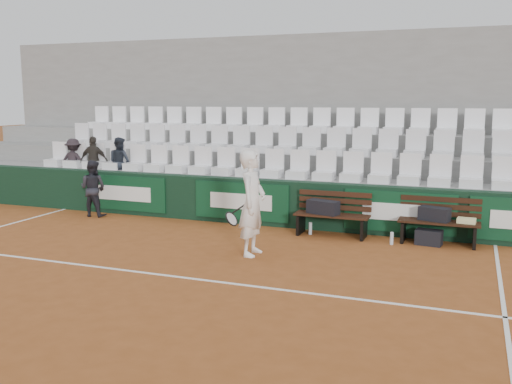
{
  "coord_description": "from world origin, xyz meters",
  "views": [
    {
      "loc": [
        4.48,
        -7.56,
        2.76
      ],
      "look_at": [
        0.69,
        2.4,
        1.0
      ],
      "focal_mm": 40.0,
      "sensor_mm": 36.0,
      "label": 1
    }
  ],
  "objects_px": {
    "spectator_a": "(73,144)",
    "water_bottle_far": "(392,238)",
    "sports_bag_right": "(434,214)",
    "spectator_b": "(93,143)",
    "bench_left": "(332,225)",
    "ball_kid": "(93,188)",
    "sports_bag_left": "(323,207)",
    "spectator_c": "(119,144)",
    "water_bottle_near": "(310,228)",
    "bench_right": "(438,233)",
    "tennis_player": "(252,203)",
    "sports_bag_ground": "(429,237)"
  },
  "relations": [
    {
      "from": "bench_right",
      "to": "tennis_player",
      "type": "xyz_separation_m",
      "value": [
        -3.06,
        -1.95,
        0.71
      ]
    },
    {
      "from": "spectator_c",
      "to": "sports_bag_left",
      "type": "bearing_deg",
      "value": -174.64
    },
    {
      "from": "sports_bag_left",
      "to": "water_bottle_near",
      "type": "height_order",
      "value": "sports_bag_left"
    },
    {
      "from": "spectator_b",
      "to": "tennis_player",
      "type": "bearing_deg",
      "value": 140.13
    },
    {
      "from": "water_bottle_far",
      "to": "spectator_c",
      "type": "height_order",
      "value": "spectator_c"
    },
    {
      "from": "sports_bag_left",
      "to": "spectator_b",
      "type": "relative_size",
      "value": 0.51
    },
    {
      "from": "water_bottle_far",
      "to": "spectator_c",
      "type": "distance_m",
      "value": 7.18
    },
    {
      "from": "bench_left",
      "to": "spectator_b",
      "type": "bearing_deg",
      "value": 171.1
    },
    {
      "from": "tennis_player",
      "to": "spectator_b",
      "type": "relative_size",
      "value": 1.49
    },
    {
      "from": "bench_left",
      "to": "water_bottle_near",
      "type": "distance_m",
      "value": 0.45
    },
    {
      "from": "bench_left",
      "to": "bench_right",
      "type": "xyz_separation_m",
      "value": [
        2.06,
        0.09,
        0.0
      ]
    },
    {
      "from": "bench_right",
      "to": "sports_bag_right",
      "type": "distance_m",
      "value": 0.37
    },
    {
      "from": "bench_right",
      "to": "spectator_c",
      "type": "distance_m",
      "value": 7.91
    },
    {
      "from": "tennis_player",
      "to": "sports_bag_right",
      "type": "bearing_deg",
      "value": 33.4
    },
    {
      "from": "bench_right",
      "to": "spectator_c",
      "type": "bearing_deg",
      "value": 173.19
    },
    {
      "from": "ball_kid",
      "to": "spectator_c",
      "type": "xyz_separation_m",
      "value": [
        0.05,
        1.07,
        0.96
      ]
    },
    {
      "from": "bench_left",
      "to": "sports_bag_ground",
      "type": "distance_m",
      "value": 1.9
    },
    {
      "from": "bench_right",
      "to": "tennis_player",
      "type": "relative_size",
      "value": 0.8
    },
    {
      "from": "water_bottle_near",
      "to": "spectator_a",
      "type": "height_order",
      "value": "spectator_a"
    },
    {
      "from": "sports_bag_left",
      "to": "spectator_c",
      "type": "xyz_separation_m",
      "value": [
        -5.5,
        1.04,
        1.04
      ]
    },
    {
      "from": "bench_left",
      "to": "spectator_b",
      "type": "distance_m",
      "value": 6.68
    },
    {
      "from": "tennis_player",
      "to": "spectator_a",
      "type": "height_order",
      "value": "spectator_a"
    },
    {
      "from": "bench_left",
      "to": "sports_bag_left",
      "type": "height_order",
      "value": "sports_bag_left"
    },
    {
      "from": "spectator_c",
      "to": "bench_left",
      "type": "bearing_deg",
      "value": -174.01
    },
    {
      "from": "sports_bag_right",
      "to": "water_bottle_near",
      "type": "xyz_separation_m",
      "value": [
        -2.4,
        -0.13,
        -0.45
      ]
    },
    {
      "from": "sports_bag_right",
      "to": "spectator_b",
      "type": "distance_m",
      "value": 8.53
    },
    {
      "from": "spectator_b",
      "to": "spectator_c",
      "type": "height_order",
      "value": "same"
    },
    {
      "from": "ball_kid",
      "to": "sports_bag_left",
      "type": "bearing_deg",
      "value": 177.19
    },
    {
      "from": "spectator_a",
      "to": "spectator_b",
      "type": "bearing_deg",
      "value": 174.02
    },
    {
      "from": "water_bottle_far",
      "to": "tennis_player",
      "type": "distance_m",
      "value": 2.86
    },
    {
      "from": "bench_right",
      "to": "spectator_b",
      "type": "relative_size",
      "value": 1.2
    },
    {
      "from": "sports_bag_ground",
      "to": "tennis_player",
      "type": "relative_size",
      "value": 0.26
    },
    {
      "from": "bench_right",
      "to": "sports_bag_left",
      "type": "bearing_deg",
      "value": -177.01
    },
    {
      "from": "sports_bag_left",
      "to": "sports_bag_ground",
      "type": "relative_size",
      "value": 1.34
    },
    {
      "from": "bench_left",
      "to": "spectator_b",
      "type": "height_order",
      "value": "spectator_b"
    },
    {
      "from": "spectator_a",
      "to": "tennis_player",
      "type": "bearing_deg",
      "value": 148.73
    },
    {
      "from": "spectator_a",
      "to": "water_bottle_far",
      "type": "bearing_deg",
      "value": 165.26
    },
    {
      "from": "bench_right",
      "to": "bench_left",
      "type": "bearing_deg",
      "value": -177.6
    },
    {
      "from": "sports_bag_right",
      "to": "bench_left",
      "type": "bearing_deg",
      "value": -177.34
    },
    {
      "from": "ball_kid",
      "to": "tennis_player",
      "type": "bearing_deg",
      "value": 155.97
    },
    {
      "from": "tennis_player",
      "to": "spectator_b",
      "type": "bearing_deg",
      "value": 152.2
    },
    {
      "from": "bench_left",
      "to": "spectator_c",
      "type": "xyz_separation_m",
      "value": [
        -5.67,
        1.01,
        1.4
      ]
    },
    {
      "from": "ball_kid",
      "to": "water_bottle_far",
      "type": "bearing_deg",
      "value": 175.15
    },
    {
      "from": "spectator_b",
      "to": "bench_left",
      "type": "bearing_deg",
      "value": 159.03
    },
    {
      "from": "tennis_player",
      "to": "ball_kid",
      "type": "relative_size",
      "value": 1.41
    },
    {
      "from": "water_bottle_far",
      "to": "spectator_a",
      "type": "bearing_deg",
      "value": 171.24
    },
    {
      "from": "water_bottle_near",
      "to": "ball_kid",
      "type": "height_order",
      "value": "ball_kid"
    },
    {
      "from": "bench_left",
      "to": "sports_bag_ground",
      "type": "height_order",
      "value": "bench_left"
    },
    {
      "from": "bench_right",
      "to": "sports_bag_left",
      "type": "distance_m",
      "value": 2.27
    },
    {
      "from": "bench_right",
      "to": "spectator_b",
      "type": "bearing_deg",
      "value": 173.8
    }
  ]
}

